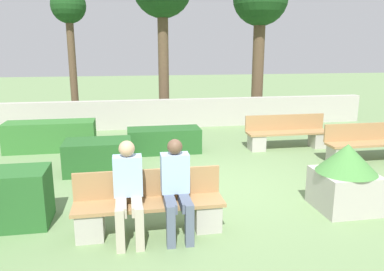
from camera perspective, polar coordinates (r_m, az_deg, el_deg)
ground_plane at (r=6.89m, az=4.06°, el=-8.11°), size 60.00×60.00×0.00m
perimeter_wall at (r=12.12m, az=-2.40°, el=3.42°), size 12.79×0.30×0.91m
bench_front at (r=5.29m, az=-6.49°, el=-11.06°), size 2.06×0.48×0.84m
bench_left_side at (r=9.33m, az=25.39°, el=-1.58°), size 2.02×0.48×0.84m
bench_right_side at (r=9.83m, az=14.32°, el=0.01°), size 2.12×0.49×0.84m
person_seated_man at (r=5.00m, az=-9.69°, el=-7.72°), size 0.38×0.64×1.32m
person_seated_woman at (r=5.04m, az=-2.42°, el=-7.43°), size 0.38×0.64×1.32m
hedge_block_near_right at (r=9.20m, az=-4.29°, el=-0.72°), size 1.76×0.73×0.60m
hedge_block_mid_left at (r=7.95m, az=-14.09°, el=-3.08°), size 1.34×0.84×0.66m
hedge_block_mid_right at (r=9.98m, az=-20.72°, el=-0.06°), size 2.16×0.74×0.73m
planter_corner_right at (r=6.35m, az=22.34°, el=-5.68°), size 0.93×0.93×1.06m
tree_leftmost at (r=13.30m, az=-18.25°, el=17.14°), size 1.12×1.12×4.40m
tree_center_right at (r=14.32m, az=10.38°, el=19.23°), size 1.97×1.97×5.25m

